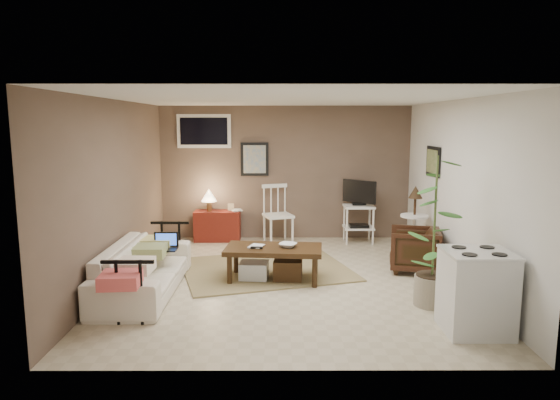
{
  "coord_description": "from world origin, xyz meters",
  "views": [
    {
      "loc": [
        -0.12,
        -6.49,
        2.1
      ],
      "look_at": [
        -0.1,
        0.35,
        1.04
      ],
      "focal_mm": 32.0,
      "sensor_mm": 36.0,
      "label": 1
    }
  ],
  "objects_px": {
    "potted_plant": "(434,226)",
    "stove": "(476,292)",
    "coffee_table": "(273,261)",
    "side_table": "(415,214)",
    "red_console": "(217,223)",
    "spindle_chair": "(278,216)",
    "sofa": "(143,261)",
    "armchair": "(415,248)",
    "tv_stand": "(359,210)"
  },
  "relations": [
    {
      "from": "sofa",
      "to": "potted_plant",
      "type": "bearing_deg",
      "value": -97.59
    },
    {
      "from": "red_console",
      "to": "tv_stand",
      "type": "distance_m",
      "value": 2.54
    },
    {
      "from": "coffee_table",
      "to": "spindle_chair",
      "type": "relative_size",
      "value": 1.31
    },
    {
      "from": "armchair",
      "to": "spindle_chair",
      "type": "bearing_deg",
      "value": -118.57
    },
    {
      "from": "spindle_chair",
      "to": "side_table",
      "type": "distance_m",
      "value": 2.38
    },
    {
      "from": "side_table",
      "to": "potted_plant",
      "type": "xyz_separation_m",
      "value": [
        -0.33,
        -2.04,
        0.23
      ]
    },
    {
      "from": "coffee_table",
      "to": "potted_plant",
      "type": "relative_size",
      "value": 0.75
    },
    {
      "from": "coffee_table",
      "to": "stove",
      "type": "bearing_deg",
      "value": -39.07
    },
    {
      "from": "potted_plant",
      "to": "stove",
      "type": "distance_m",
      "value": 0.93
    },
    {
      "from": "red_console",
      "to": "potted_plant",
      "type": "bearing_deg",
      "value": -48.14
    },
    {
      "from": "coffee_table",
      "to": "tv_stand",
      "type": "bearing_deg",
      "value": 55.37
    },
    {
      "from": "red_console",
      "to": "tv_stand",
      "type": "bearing_deg",
      "value": -3.05
    },
    {
      "from": "potted_plant",
      "to": "stove",
      "type": "height_order",
      "value": "potted_plant"
    },
    {
      "from": "stove",
      "to": "spindle_chair",
      "type": "bearing_deg",
      "value": 117.51
    },
    {
      "from": "spindle_chair",
      "to": "potted_plant",
      "type": "xyz_separation_m",
      "value": [
        1.79,
        -3.1,
        0.46
      ]
    },
    {
      "from": "red_console",
      "to": "stove",
      "type": "height_order",
      "value": "red_console"
    },
    {
      "from": "potted_plant",
      "to": "stove",
      "type": "bearing_deg",
      "value": -73.97
    },
    {
      "from": "red_console",
      "to": "tv_stand",
      "type": "height_order",
      "value": "tv_stand"
    },
    {
      "from": "sofa",
      "to": "stove",
      "type": "distance_m",
      "value": 3.86
    },
    {
      "from": "coffee_table",
      "to": "sofa",
      "type": "height_order",
      "value": "sofa"
    },
    {
      "from": "armchair",
      "to": "stove",
      "type": "relative_size",
      "value": 0.81
    },
    {
      "from": "sofa",
      "to": "stove",
      "type": "bearing_deg",
      "value": -108.16
    },
    {
      "from": "coffee_table",
      "to": "sofa",
      "type": "bearing_deg",
      "value": -163.68
    },
    {
      "from": "coffee_table",
      "to": "sofa",
      "type": "distance_m",
      "value": 1.68
    },
    {
      "from": "side_table",
      "to": "armchair",
      "type": "height_order",
      "value": "side_table"
    },
    {
      "from": "armchair",
      "to": "stove",
      "type": "height_order",
      "value": "stove"
    },
    {
      "from": "red_console",
      "to": "armchair",
      "type": "relative_size",
      "value": 1.36
    },
    {
      "from": "sofa",
      "to": "side_table",
      "type": "distance_m",
      "value": 4.11
    },
    {
      "from": "sofa",
      "to": "red_console",
      "type": "bearing_deg",
      "value": -11.68
    },
    {
      "from": "red_console",
      "to": "spindle_chair",
      "type": "relative_size",
      "value": 0.92
    },
    {
      "from": "potted_plant",
      "to": "tv_stand",
      "type": "bearing_deg",
      "value": 96.67
    },
    {
      "from": "sofa",
      "to": "potted_plant",
      "type": "height_order",
      "value": "potted_plant"
    },
    {
      "from": "coffee_table",
      "to": "side_table",
      "type": "xyz_separation_m",
      "value": [
        2.18,
        1.11,
        0.44
      ]
    },
    {
      "from": "coffee_table",
      "to": "side_table",
      "type": "distance_m",
      "value": 2.48
    },
    {
      "from": "tv_stand",
      "to": "side_table",
      "type": "height_order",
      "value": "side_table"
    },
    {
      "from": "sofa",
      "to": "red_console",
      "type": "distance_m",
      "value": 2.82
    },
    {
      "from": "tv_stand",
      "to": "potted_plant",
      "type": "xyz_separation_m",
      "value": [
        0.36,
        -3.08,
        0.35
      ]
    },
    {
      "from": "coffee_table",
      "to": "tv_stand",
      "type": "height_order",
      "value": "tv_stand"
    },
    {
      "from": "stove",
      "to": "red_console",
      "type": "bearing_deg",
      "value": 128.02
    },
    {
      "from": "coffee_table",
      "to": "side_table",
      "type": "relative_size",
      "value": 1.17
    },
    {
      "from": "coffee_table",
      "to": "armchair",
      "type": "bearing_deg",
      "value": 11.74
    },
    {
      "from": "spindle_chair",
      "to": "side_table",
      "type": "xyz_separation_m",
      "value": [
        2.12,
        -1.06,
        0.23
      ]
    },
    {
      "from": "coffee_table",
      "to": "potted_plant",
      "type": "height_order",
      "value": "potted_plant"
    },
    {
      "from": "spindle_chair",
      "to": "side_table",
      "type": "bearing_deg",
      "value": -26.54
    },
    {
      "from": "sofa",
      "to": "tv_stand",
      "type": "bearing_deg",
      "value": -49.69
    },
    {
      "from": "red_console",
      "to": "side_table",
      "type": "relative_size",
      "value": 0.82
    },
    {
      "from": "side_table",
      "to": "armchair",
      "type": "distance_m",
      "value": 0.8
    },
    {
      "from": "coffee_table",
      "to": "stove",
      "type": "distance_m",
      "value": 2.66
    },
    {
      "from": "coffee_table",
      "to": "armchair",
      "type": "relative_size",
      "value": 1.94
    },
    {
      "from": "armchair",
      "to": "potted_plant",
      "type": "bearing_deg",
      "value": 6.51
    }
  ]
}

